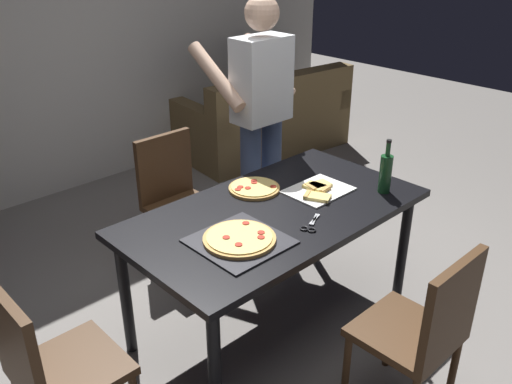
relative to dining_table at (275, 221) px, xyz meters
name	(u,v)px	position (x,y,z in m)	size (l,w,h in m)	color
ground_plane	(273,320)	(0.00, 0.00, -0.67)	(12.00, 12.00, 0.00)	gray
back_wall	(45,27)	(0.00, 2.60, 0.73)	(6.40, 0.10, 2.80)	silver
dining_table	(275,221)	(0.00, 0.00, 0.00)	(1.65, 0.90, 0.75)	black
chair_near_camera	(424,328)	(0.00, -0.94, -0.16)	(0.42, 0.42, 0.90)	#472D19
chair_far_side	(175,193)	(0.00, 0.94, -0.16)	(0.42, 0.42, 0.90)	#472D19
chair_left_end	(48,364)	(-1.31, 0.00, -0.16)	(0.42, 0.42, 0.90)	#472D19
couch	(267,123)	(1.89, 1.99, -0.37)	(1.78, 1.02, 0.85)	brown
person_serving_pizza	(260,113)	(0.57, 0.72, 0.32)	(0.55, 0.54, 1.75)	#38476B
pepperoni_pizza_on_tray	(239,240)	(-0.37, -0.12, 0.09)	(0.41, 0.41, 0.04)	#2D2D33
pizza_slices_on_towel	(318,190)	(0.33, -0.02, 0.09)	(0.36, 0.29, 0.03)	white
wine_bottle	(386,173)	(0.60, -0.27, 0.19)	(0.07, 0.07, 0.32)	#194723
kitchen_scissors	(310,226)	(-0.01, -0.26, 0.08)	(0.20, 0.13, 0.01)	silver
second_pizza_plain	(254,188)	(0.08, 0.25, 0.09)	(0.30, 0.30, 0.03)	tan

